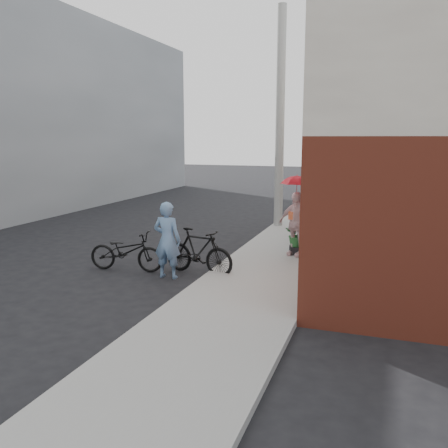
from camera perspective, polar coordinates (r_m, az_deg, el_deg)
The scene contains 11 objects.
ground at distance 10.58m, azimuth -6.62°, elevation -6.05°, with size 80.00×80.00×0.00m, color black.
sidewalk at distance 11.75m, azimuth 6.98°, elevation -4.10°, with size 2.20×24.00×0.12m, color #989793.
curb at distance 12.03m, azimuth 1.57°, elevation -3.67°, with size 0.12×24.00×0.12m, color #9E9E99.
utility_pole at distance 15.51m, azimuth 6.76°, elevation 12.23°, with size 0.28×0.28×7.00m, color #9E9E99.
officer at distance 10.16m, azimuth -6.84°, elevation -1.93°, with size 0.60×0.40×1.65m, color #668BB6.
bike_left at distance 10.92m, azimuth -11.69°, elevation -3.22°, with size 0.60×1.72×0.91m, color black.
bike_right at distance 10.44m, azimuth -3.10°, elevation -3.31°, with size 0.48×1.71×1.03m, color black.
kimono_woman at distance 11.67m, azimuth 8.63°, elevation 0.02°, with size 0.92×0.38×1.57m, color silver.
parasol at distance 11.52m, azimuth 8.78°, elevation 5.50°, with size 0.76×0.76×0.67m, color red.
planter at distance 11.97m, azimuth 8.74°, elevation -3.12°, with size 0.35×0.35×0.18m, color black.
potted_plant at distance 11.88m, azimuth 8.79°, elevation -1.23°, with size 0.56×0.48×0.62m, color #26602D.
Camera 1 is at (4.43, -9.14, 2.98)m, focal length 38.00 mm.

